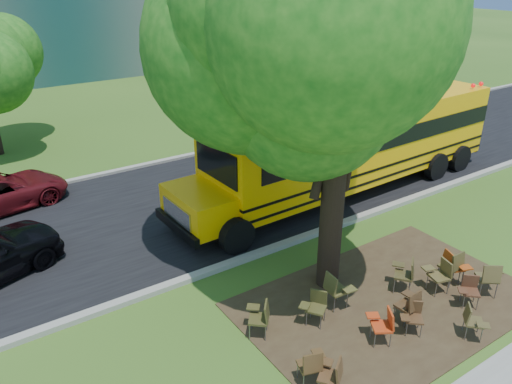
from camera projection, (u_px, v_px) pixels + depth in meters
ground at (342, 306)px, 11.92m from camera, size 160.00×160.00×0.00m
dirt_patch at (387, 302)px, 12.04m from camera, size 7.00×4.50×0.03m
asphalt_road at (203, 200)px, 17.19m from camera, size 80.00×8.00×0.04m
kerb_near at (270, 249)px, 14.15m from camera, size 80.00×0.25×0.14m
kerb_far at (155, 163)px, 20.26m from camera, size 80.00×0.25×0.14m
bg_tree_3 at (274, 18)px, 24.43m from camera, size 5.60×5.60×7.84m
bg_tree_4 at (400, 24)px, 28.02m from camera, size 5.00×5.00×6.85m
main_tree at (343, 60)px, 10.42m from camera, size 7.20×7.20×9.24m
school_bus at (354, 140)px, 17.45m from camera, size 12.94×3.30×3.14m
chair_0 at (333, 373)px, 9.28m from camera, size 0.56×0.71×0.85m
chair_1 at (312, 364)px, 9.48m from camera, size 0.68×0.53×0.86m
chair_2 at (384, 323)px, 10.57m from camera, size 0.57×0.72×0.85m
chair_3 at (413, 314)px, 10.89m from camera, size 0.67×0.53×0.78m
chair_4 at (410, 303)px, 11.11m from camera, size 0.60×0.56×0.91m
chair_5 at (472, 319)px, 10.72m from camera, size 0.55×0.69×0.80m
chair_6 at (441, 273)px, 12.23m from camera, size 0.54×0.69×0.90m
chair_7 at (490, 276)px, 12.03m from camera, size 0.82×0.65×0.96m
chair_8 at (261, 315)px, 10.77m from camera, size 0.60×0.76×0.88m
chair_9 at (316, 304)px, 11.16m from camera, size 0.70×0.56×0.84m
chair_10 at (336, 288)px, 11.61m from camera, size 0.56×0.66×0.95m
chair_11 at (406, 272)px, 12.23m from camera, size 0.62×0.78×0.93m
chair_12 at (453, 265)px, 12.52m from camera, size 0.59×0.75×0.93m
chair_13 at (453, 264)px, 12.52m from camera, size 0.62×0.56×0.96m
chair_14 at (470, 288)px, 11.77m from camera, size 0.68×0.54×0.79m
bg_car_red at (0, 192)px, 16.41m from camera, size 4.60×2.75×1.20m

